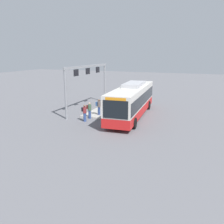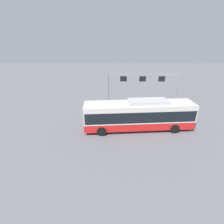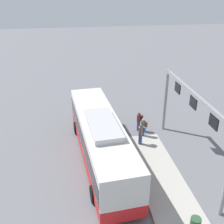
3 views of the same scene
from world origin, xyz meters
TOP-DOWN VIEW (x-y plane):
  - ground_plane at (0.00, 0.00)m, footprint 120.00×120.00m
  - platform_curb at (-2.47, -3.46)m, footprint 10.00×2.80m
  - bus_main at (-0.01, -0.00)m, footprint 12.13×3.49m
  - person_boarding at (2.53, -3.70)m, footprint 0.45×0.59m
  - person_waiting_near at (1.37, -3.20)m, footprint 0.43×0.58m
  - person_waiting_mid at (3.67, -3.64)m, footprint 0.48×0.60m
  - platform_sign_gantry at (-1.14, -5.74)m, footprint 9.90×0.24m
  - trash_bin at (-6.91, -3.80)m, footprint 0.52×0.52m

SIDE VIEW (x-z plane):
  - ground_plane at x=0.00m, z-range 0.00..0.00m
  - platform_curb at x=-2.47m, z-range 0.00..0.16m
  - trash_bin at x=-6.91m, z-range 0.16..1.06m
  - person_boarding at x=2.53m, z-range 0.06..1.73m
  - person_waiting_mid at x=3.67m, z-range 0.06..1.73m
  - person_waiting_near at x=1.37m, z-range 0.22..1.89m
  - bus_main at x=-0.01m, z-range 0.08..3.54m
  - platform_sign_gantry at x=-1.14m, z-range 1.18..6.38m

